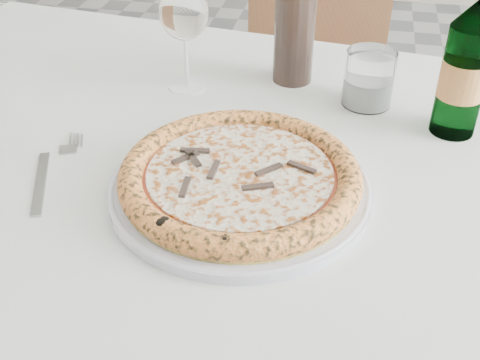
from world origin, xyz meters
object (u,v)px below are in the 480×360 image
(wine_bottle, at_px, (295,14))
(tumbler, at_px, (368,82))
(chair_far, at_px, (315,71))
(pizza, at_px, (240,176))
(dining_table, at_px, (253,200))
(plate, at_px, (240,187))
(wine_glass, at_px, (184,15))
(beer_bottle, at_px, (465,69))

(wine_bottle, bearing_deg, tumbler, -26.18)
(chair_far, bearing_deg, pizza, -91.70)
(dining_table, xyz_separation_m, plate, (0.00, -0.10, 0.10))
(dining_table, distance_m, wine_glass, 0.32)
(dining_table, height_order, beer_bottle, beer_bottle)
(dining_table, bearing_deg, chair_far, 88.08)
(wine_glass, height_order, beer_bottle, beer_bottle)
(dining_table, relative_size, wine_glass, 8.81)
(wine_glass, bearing_deg, plate, -62.07)
(dining_table, height_order, plate, plate)
(wine_glass, bearing_deg, wine_bottle, 20.49)
(chair_far, height_order, plate, chair_far)
(dining_table, height_order, pizza, pizza)
(tumbler, relative_size, beer_bottle, 0.35)
(wine_glass, xyz_separation_m, tumbler, (0.30, 0.00, -0.09))
(pizza, distance_m, tumbler, 0.32)
(chair_far, distance_m, tumbler, 0.66)
(chair_far, relative_size, beer_bottle, 3.63)
(plate, height_order, pizza, pizza)
(pizza, bearing_deg, chair_far, 88.30)
(beer_bottle, xyz_separation_m, wine_bottle, (-0.26, 0.13, 0.02))
(tumbler, bearing_deg, wine_glass, -179.97)
(chair_far, bearing_deg, tumbler, -77.97)
(pizza, height_order, beer_bottle, beer_bottle)
(chair_far, distance_m, wine_glass, 0.71)
(pizza, height_order, wine_bottle, wine_bottle)
(dining_table, relative_size, pizza, 5.03)
(dining_table, relative_size, chair_far, 1.69)
(chair_far, relative_size, wine_bottle, 3.34)
(dining_table, xyz_separation_m, pizza, (-0.00, -0.10, 0.11))
(dining_table, xyz_separation_m, tumbler, (0.15, 0.18, 0.13))
(beer_bottle, bearing_deg, pizza, -142.17)
(dining_table, distance_m, beer_bottle, 0.36)
(wine_glass, xyz_separation_m, beer_bottle, (0.43, -0.06, -0.03))
(tumbler, xyz_separation_m, wine_bottle, (-0.13, 0.06, 0.08))
(pizza, bearing_deg, tumbler, 61.63)
(pizza, bearing_deg, beer_bottle, 37.83)
(wine_glass, relative_size, tumbler, 1.99)
(beer_bottle, bearing_deg, wine_bottle, 153.92)
(chair_far, xyz_separation_m, wine_glass, (-0.18, -0.59, 0.35))
(tumbler, xyz_separation_m, beer_bottle, (0.13, -0.06, 0.06))
(dining_table, height_order, chair_far, chair_far)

